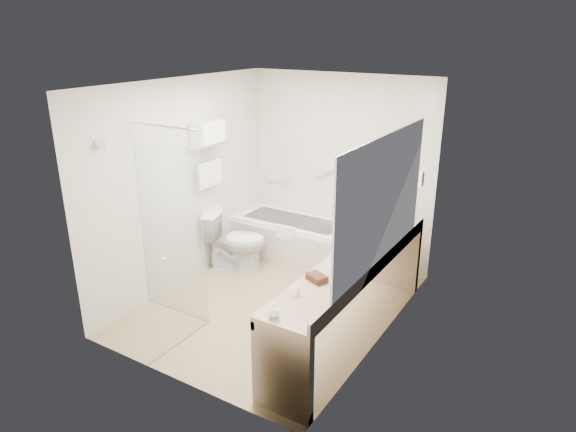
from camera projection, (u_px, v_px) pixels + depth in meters
The scene contains 25 objects.
floor at pixel (274, 304), 5.95m from camera, with size 3.20×3.20×0.00m, color #98825E.
ceiling at pixel (272, 83), 5.09m from camera, with size 2.60×3.20×0.10m, color white.
wall_back at pixel (339, 170), 6.80m from camera, with size 2.60×0.10×2.50m, color beige.
wall_front at pixel (168, 255), 4.24m from camera, with size 2.60×0.10×2.50m, color beige.
wall_left at pixel (183, 184), 6.16m from camera, with size 0.10×3.20×2.50m, color beige.
wall_right at pixel (388, 225), 4.88m from camera, with size 0.10×3.20×2.50m, color beige.
bathtub at pixel (293, 239), 7.10m from camera, with size 1.60×0.73×0.59m.
grab_bar_short at pixel (278, 181), 7.34m from camera, with size 0.03×0.03×0.40m, color silver.
grab_bar_long at pixel (334, 170), 6.80m from camera, with size 0.03×0.03×0.60m, color silver.
shower_enclosure at pixel (171, 234), 5.16m from camera, with size 0.96×0.91×2.11m.
towel_shelf at pixel (208, 139), 6.20m from camera, with size 0.24×0.55×0.81m.
vanity_counter at pixel (352, 282), 5.11m from camera, with size 0.55×2.70×0.95m.
sink at pixel (371, 252), 5.35m from camera, with size 0.40×0.52×0.14m, color white.
faucet at pixel (385, 245), 5.24m from camera, with size 0.03×0.03×0.14m, color silver.
mirror at pixel (383, 199), 4.67m from camera, with size 0.02×2.00×1.20m, color #A4AAB0.
hairdryer_unit at pixel (419, 178), 5.68m from camera, with size 0.08×0.10×0.18m, color white.
toilet at pixel (236, 241), 6.71m from camera, with size 0.45×0.81×0.79m, color white.
amenity_basket at pixel (317, 278), 4.66m from camera, with size 0.19×0.12×0.06m, color #402517.
soap_bottle_a at pixel (296, 292), 4.41m from camera, with size 0.05×0.12×0.05m, color white.
soap_bottle_b at pixel (274, 311), 4.08m from camera, with size 0.10×0.12×0.10m, color white.
water_bottle_left at pixel (390, 222), 5.87m from camera, with size 0.05×0.05×0.17m.
water_bottle_mid at pixel (370, 232), 5.58m from camera, with size 0.05×0.05×0.18m.
water_bottle_right at pixel (378, 233), 5.52m from camera, with size 0.07×0.07×0.21m.
drinking_glass_near at pixel (388, 220), 6.02m from camera, with size 0.08×0.08×0.10m, color silver.
drinking_glass_far at pixel (374, 225), 5.89m from camera, with size 0.06×0.06×0.08m, color silver.
Camera 1 is at (2.87, -4.38, 3.02)m, focal length 32.00 mm.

